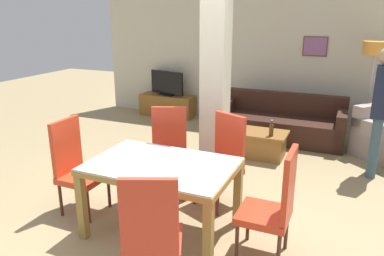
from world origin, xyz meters
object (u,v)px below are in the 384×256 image
(dining_chair_far_left, at_px, (169,149))
(tv_screen, at_px, (167,84))
(dining_table, at_px, (162,178))
(tv_stand, at_px, (167,105))
(dining_chair_head_left, at_px, (76,165))
(coffee_table, at_px, (261,144))
(floor_lamp, at_px, (375,57))
(standing_person, at_px, (381,104))
(bottle, at_px, (271,130))
(dining_chair_near_right, at_px, (152,233))
(dining_chair_head_right, at_px, (275,203))
(sofa, at_px, (281,124))
(dining_chair_far_right, at_px, (223,158))

(dining_chair_far_left, relative_size, tv_screen, 1.29)
(dining_chair_far_left, xyz_separation_m, tv_screen, (-1.69, 3.24, 0.16))
(dining_table, bearing_deg, tv_stand, 116.54)
(dining_chair_head_left, distance_m, coffee_table, 2.96)
(floor_lamp, xyz_separation_m, standing_person, (0.10, -1.47, -0.46))
(bottle, relative_size, tv_stand, 0.21)
(dining_chair_near_right, distance_m, tv_screen, 5.52)
(dining_chair_head_right, relative_size, sofa, 0.50)
(dining_table, distance_m, floor_lamp, 4.44)
(dining_chair_far_left, height_order, dining_chair_far_right, same)
(dining_chair_near_right, xyz_separation_m, floor_lamp, (1.58, 4.75, 0.93))
(standing_person, bearing_deg, dining_chair_far_right, 136.34)
(dining_chair_far_right, xyz_separation_m, tv_screen, (-2.42, 3.26, 0.16))
(dining_chair_far_left, distance_m, coffee_table, 1.86)
(dining_chair_far_left, height_order, dining_chair_head_left, same)
(floor_lamp, bearing_deg, dining_chair_far_left, -127.31)
(dining_chair_head_right, height_order, bottle, dining_chair_head_right)
(dining_chair_far_right, height_order, tv_stand, dining_chair_far_right)
(coffee_table, distance_m, tv_stand, 2.96)
(dining_chair_near_right, relative_size, coffee_table, 1.37)
(dining_chair_head_left, bearing_deg, tv_screen, -166.88)
(tv_screen, distance_m, standing_person, 4.44)
(dining_chair_far_right, bearing_deg, standing_person, -113.63)
(dining_chair_head_left, relative_size, tv_screen, 1.29)
(dining_chair_far_right, distance_m, bottle, 1.54)
(dining_table, height_order, coffee_table, dining_table)
(tv_stand, relative_size, tv_screen, 1.45)
(dining_chair_far_left, distance_m, sofa, 2.81)
(dining_chair_near_right, xyz_separation_m, dining_chair_head_left, (-1.46, 0.85, 0.00))
(dining_chair_far_left, relative_size, tv_stand, 0.89)
(dining_chair_head_right, distance_m, tv_screen, 5.21)
(dining_table, bearing_deg, bottle, 75.48)
(sofa, bearing_deg, tv_screen, -12.96)
(bottle, distance_m, standing_person, 1.52)
(sofa, distance_m, tv_stand, 2.68)
(bottle, relative_size, floor_lamp, 0.14)
(dining_chair_near_right, relative_size, dining_chair_head_left, 1.00)
(bottle, bearing_deg, dining_chair_head_right, -77.34)
(dining_chair_head_right, bearing_deg, dining_chair_far_left, 60.02)
(bottle, distance_m, tv_screen, 3.19)
(sofa, bearing_deg, dining_chair_head_left, 64.72)
(floor_lamp, relative_size, standing_person, 0.98)
(dining_table, distance_m, sofa, 3.57)
(standing_person, bearing_deg, dining_table, 143.04)
(coffee_table, height_order, floor_lamp, floor_lamp)
(dining_table, xyz_separation_m, dining_chair_head_right, (1.15, 0.00, -0.04))
(standing_person, bearing_deg, bottle, 95.17)
(dining_chair_near_right, xyz_separation_m, sofa, (0.20, 4.36, -0.28))
(dining_chair_head_left, distance_m, floor_lamp, 5.02)
(sofa, bearing_deg, dining_chair_near_right, 87.40)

